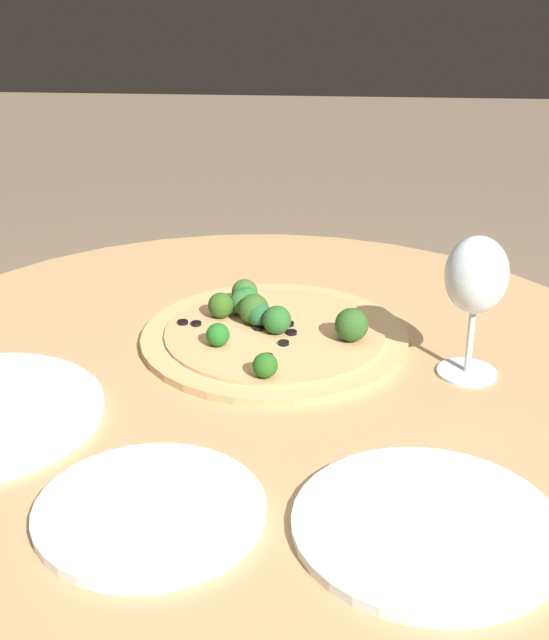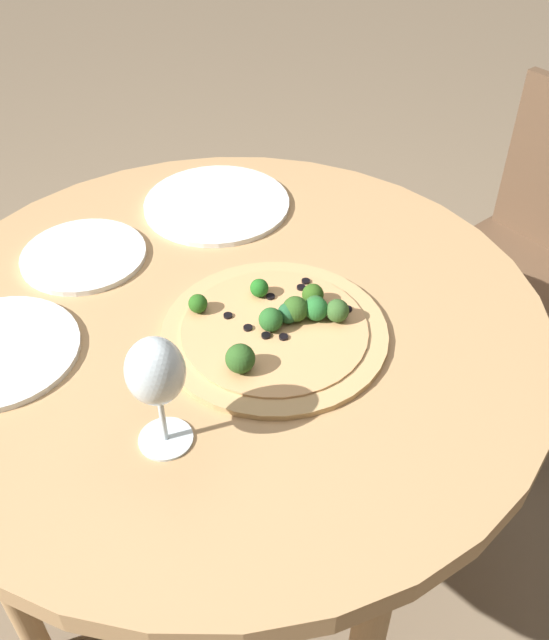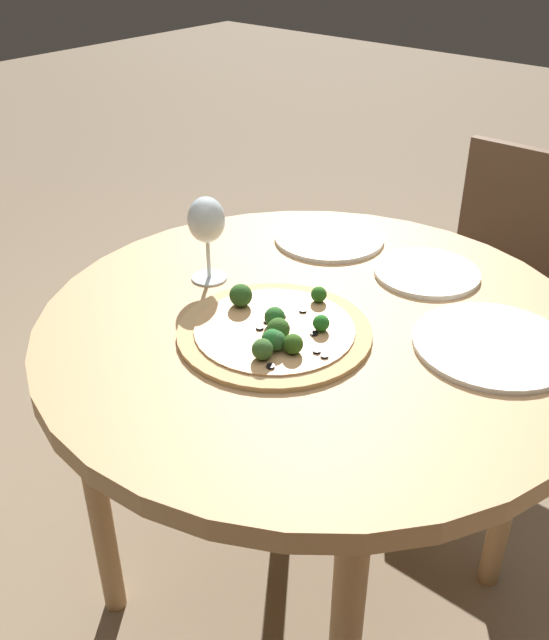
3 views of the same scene
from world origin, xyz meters
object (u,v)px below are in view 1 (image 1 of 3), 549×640
object	(u,v)px
plate_far	(150,511)
wine_glass	(476,279)
pizza	(272,331)
plate_near	(427,526)

from	to	relation	value
plate_far	wine_glass	bearing A→B (deg)	42.59
pizza	plate_near	size ratio (longest dim) A/B	1.41
wine_glass	plate_far	bearing A→B (deg)	-137.41
pizza	plate_near	distance (m)	0.42
wine_glass	plate_near	size ratio (longest dim) A/B	0.71
pizza	wine_glass	world-z (taller)	wine_glass
wine_glass	plate_far	world-z (taller)	wine_glass
plate_far	pizza	bearing A→B (deg)	77.15
wine_glass	plate_near	world-z (taller)	wine_glass
plate_near	plate_far	distance (m)	0.25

